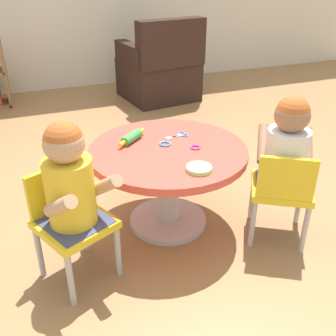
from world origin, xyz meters
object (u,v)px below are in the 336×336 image
Objects in this scene: craft_table at (168,168)px; craft_scissors at (179,135)px; child_chair_right at (282,190)px; seated_child_right at (287,146)px; armchair_dark at (160,70)px; seated_child_left at (69,179)px; rolling_pin at (132,137)px; child_chair_left at (70,220)px.

craft_scissors is at bearing 47.13° from craft_table.
seated_child_right reaches higher than child_chair_right.
craft_scissors is (-0.63, -2.02, 0.17)m from armchair_dark.
craft_scissors is at bearing 29.89° from seated_child_left.
child_chair_right is 0.62m from craft_scissors.
craft_table is 0.60m from child_chair_right.
armchair_dark is at bearing 65.82° from rolling_pin.
craft_table is 1.64× the size of seated_child_left.
child_chair_right is at bearing -95.83° from armchair_dark.
seated_child_left is at bearing -118.20° from armchair_dark.
child_chair_right is at bearing -51.48° from craft_scissors.
craft_scissors is (0.66, 0.38, -0.06)m from seated_child_left.
rolling_pin is at bearing 45.86° from seated_child_left.
child_chair_right reaches higher than craft_scissors.
seated_child_right is 2.68× the size of rolling_pin.
craft_table is 0.98× the size of armchair_dark.
child_chair_right is at bearing -37.44° from rolling_pin.
seated_child_right is (1.05, -0.06, 0.00)m from seated_child_left.
child_chair_left is 2.82× the size of rolling_pin.
seated_child_left reaches higher than craft_scissors.
armchair_dark reaches higher than craft_scissors.
rolling_pin is at bearing 142.56° from child_chair_right.
seated_child_left is at bearing 176.90° from seated_child_right.
armchair_dark is 2.12m from craft_scissors.
armchair_dark is (1.30, 2.36, 0.00)m from child_chair_left.
rolling_pin is (-0.15, 0.15, 0.15)m from craft_table.
seated_child_left is 0.60× the size of armchair_dark.
child_chair_right is at bearing -121.70° from seated_child_right.
child_chair_left reaches higher than rolling_pin.
armchair_dark is 4.47× the size of rolling_pin.
child_chair_left is 1.00× the size of child_chair_right.
child_chair_right is at bearing -5.03° from seated_child_left.
rolling_pin is at bearing 175.16° from craft_scissors.
seated_child_left and seated_child_right have the same top height.
seated_child_left is at bearing -155.00° from craft_table.
child_chair_right is (1.05, -0.13, 0.00)m from child_chair_left.
rolling_pin is (-0.66, 0.46, -0.03)m from seated_child_right.
armchair_dark is (0.23, 2.46, -0.22)m from seated_child_right.
craft_table is at bearing -44.27° from rolling_pin.
armchair_dark is 6.08× the size of craft_scissors.
rolling_pin is (-0.64, 0.49, 0.19)m from child_chair_right.
seated_child_left is 0.56m from rolling_pin.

